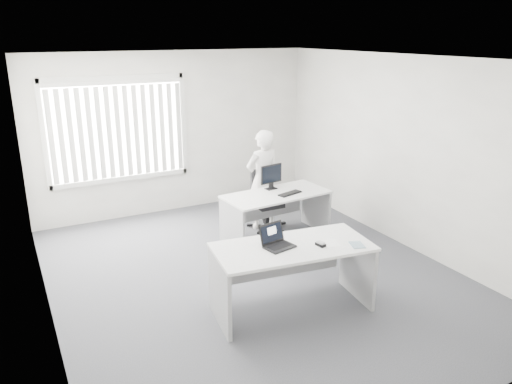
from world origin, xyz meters
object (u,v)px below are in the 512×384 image
desk_far (276,206)px  office_chair (266,210)px  laptop (280,237)px  desk_near (292,264)px  person (263,180)px  monitor (271,177)px

desk_far → office_chair: size_ratio=1.73×
laptop → desk_near: bearing=-17.5°
person → monitor: bearing=84.0°
desk_near → desk_far: (0.88, 1.91, -0.05)m
desk_far → monitor: monitor is taller
person → monitor: person is taller
desk_far → person: (0.05, 0.53, 0.28)m
desk_near → monitor: size_ratio=4.74×
monitor → office_chair: bearing=70.8°
desk_far → laptop: size_ratio=5.21×
office_chair → person: person is taller
desk_near → desk_far: desk_near is taller
office_chair → monitor: 0.68m
monitor → desk_far: bearing=-108.6°
desk_near → monitor: monitor is taller
desk_near → monitor: (0.92, 2.15, 0.35)m
person → laptop: (-1.09, -2.42, 0.12)m
desk_far → person: size_ratio=1.03×
office_chair → laptop: (-1.12, -2.36, 0.63)m
monitor → laptop: bearing=-126.1°
desk_far → person: 0.60m
person → laptop: 2.66m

